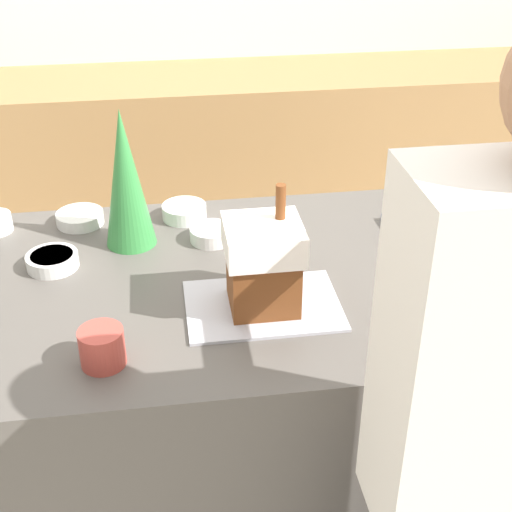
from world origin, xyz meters
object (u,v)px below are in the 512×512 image
(candy_bowl_near_tray_right, at_px, (184,211))
(candy_bowl_far_left, at_px, (211,234))
(baking_tray, at_px, (263,306))
(decorative_tree, at_px, (126,179))
(mug, at_px, (102,347))
(cookbook, at_px, (424,227))
(person, at_px, (494,478))
(candy_bowl_front_corner, at_px, (52,260))
(gingerbread_house, at_px, (263,263))
(candy_bowl_behind_tray, at_px, (80,217))

(candy_bowl_near_tray_right, bearing_deg, candy_bowl_far_left, -65.78)
(baking_tray, xyz_separation_m, decorative_tree, (-0.32, 0.37, 0.19))
(decorative_tree, xyz_separation_m, mug, (-0.06, -0.54, -0.15))
(cookbook, height_order, person, person)
(candy_bowl_front_corner, height_order, person, person)
(candy_bowl_far_left, bearing_deg, cookbook, -2.40)
(candy_bowl_front_corner, xyz_separation_m, mug, (0.15, -0.43, 0.02))
(decorative_tree, bearing_deg, candy_bowl_front_corner, -153.52)
(baking_tray, relative_size, candy_bowl_front_corner, 2.74)
(candy_bowl_front_corner, xyz_separation_m, person, (0.86, -0.87, -0.02))
(gingerbread_house, xyz_separation_m, cookbook, (0.53, 0.33, -0.12))
(candy_bowl_near_tray_right, bearing_deg, candy_bowl_behind_tray, 178.26)
(decorative_tree, relative_size, candy_bowl_behind_tray, 2.83)
(candy_bowl_far_left, distance_m, mug, 0.59)
(decorative_tree, xyz_separation_m, person, (0.65, -0.97, -0.19))
(mug, bearing_deg, person, -31.80)
(gingerbread_house, relative_size, candy_bowl_behind_tray, 2.20)
(person, bearing_deg, gingerbread_house, 118.53)
(candy_bowl_front_corner, distance_m, cookbook, 1.06)
(candy_bowl_far_left, height_order, mug, mug)
(cookbook, bearing_deg, candy_bowl_behind_tray, 169.47)
(baking_tray, height_order, candy_bowl_behind_tray, candy_bowl_behind_tray)
(decorative_tree, xyz_separation_m, candy_bowl_near_tray_right, (0.16, 0.13, -0.17))
(person, bearing_deg, baking_tray, 118.56)
(decorative_tree, relative_size, cookbook, 1.85)
(candy_bowl_front_corner, height_order, cookbook, candy_bowl_front_corner)
(mug, bearing_deg, cookbook, 28.26)
(candy_bowl_front_corner, bearing_deg, mug, -70.84)
(mug, distance_m, person, 0.83)
(decorative_tree, height_order, cookbook, decorative_tree)
(gingerbread_house, bearing_deg, candy_bowl_front_corner, 153.15)
(gingerbread_house, height_order, decorative_tree, decorative_tree)
(candy_bowl_front_corner, distance_m, person, 1.22)
(decorative_tree, distance_m, person, 1.18)
(candy_bowl_far_left, height_order, candy_bowl_near_tray_right, candy_bowl_near_tray_right)
(decorative_tree, bearing_deg, gingerbread_house, -49.31)
(candy_bowl_front_corner, bearing_deg, cookbook, 3.11)
(gingerbread_house, distance_m, candy_bowl_behind_tray, 0.70)
(candy_bowl_front_corner, bearing_deg, gingerbread_house, -26.85)
(candy_bowl_near_tray_right, relative_size, candy_bowl_behind_tray, 0.95)
(gingerbread_house, xyz_separation_m, candy_bowl_front_corner, (-0.53, 0.27, -0.10))
(gingerbread_house, bearing_deg, candy_bowl_near_tray_right, 107.93)
(gingerbread_house, xyz_separation_m, candy_bowl_near_tray_right, (-0.16, 0.50, -0.10))
(candy_bowl_behind_tray, bearing_deg, mug, -82.14)
(candy_bowl_front_corner, distance_m, mug, 0.46)
(candy_bowl_near_tray_right, distance_m, person, 1.21)
(baking_tray, relative_size, cookbook, 1.77)
(candy_bowl_near_tray_right, distance_m, mug, 0.70)
(candy_bowl_near_tray_right, xyz_separation_m, mug, (-0.22, -0.67, 0.02))
(decorative_tree, xyz_separation_m, candy_bowl_far_left, (0.23, -0.02, -0.18))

